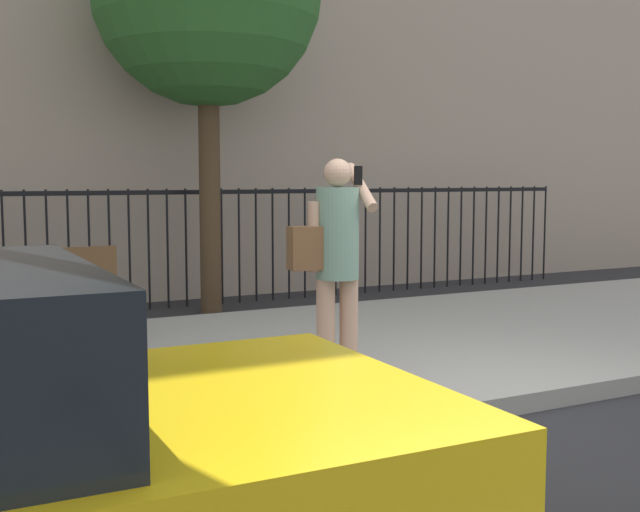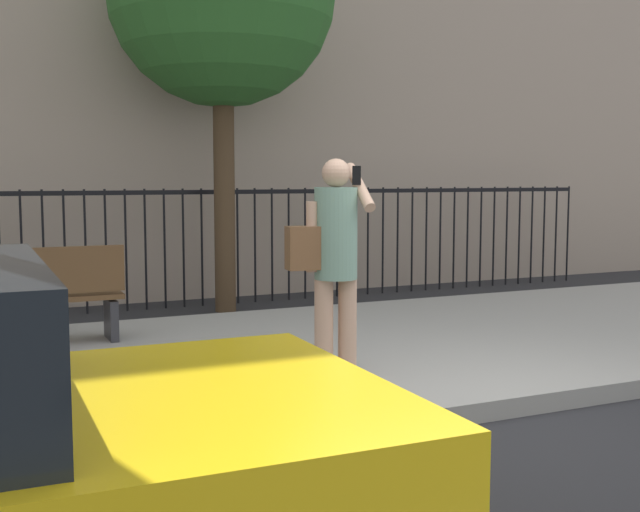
# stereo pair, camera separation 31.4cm
# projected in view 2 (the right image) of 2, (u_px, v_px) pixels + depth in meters

# --- Properties ---
(ground_plane) EXTENTS (60.00, 60.00, 0.00)m
(ground_plane) POSITION_uv_depth(u_px,v_px,m) (488.00, 422.00, 5.68)
(ground_plane) COLOR #28282B
(sidewalk) EXTENTS (28.00, 4.40, 0.15)m
(sidewalk) POSITION_uv_depth(u_px,v_px,m) (349.00, 351.00, 7.66)
(sidewalk) COLOR #9E9B93
(sidewalk) RESTS_ON ground
(iron_fence) EXTENTS (12.03, 0.04, 1.60)m
(iron_fence) POSITION_uv_depth(u_px,v_px,m) (229.00, 230.00, 10.91)
(iron_fence) COLOR black
(iron_fence) RESTS_ON ground
(pedestrian_on_phone) EXTENTS (0.68, 0.51, 1.74)m
(pedestrian_on_phone) POSITION_uv_depth(u_px,v_px,m) (333.00, 251.00, 6.27)
(pedestrian_on_phone) COLOR tan
(pedestrian_on_phone) RESTS_ON sidewalk
(street_bench) EXTENTS (1.60, 0.45, 0.95)m
(street_bench) POSITION_uv_depth(u_px,v_px,m) (36.00, 294.00, 7.47)
(street_bench) COLOR brown
(street_bench) RESTS_ON sidewalk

